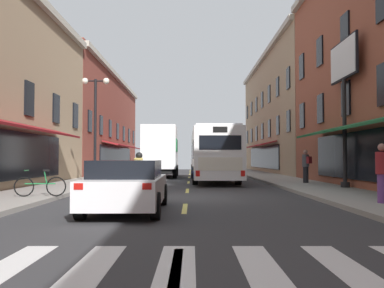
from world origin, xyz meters
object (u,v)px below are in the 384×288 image
object	(u,v)px
sedan_near	(164,166)
motorcycle_rider	(137,177)
billboard_sign	(342,74)
pedestrian_near	(304,165)
sedan_mid	(126,185)
box_truck	(159,152)
bicycle_near	(38,186)
pedestrian_mid	(380,172)
transit_bus	(211,155)
street_lamp_twin	(93,125)

from	to	relation	value
sedan_near	motorcycle_rider	size ratio (longest dim) A/B	2.30
billboard_sign	sedan_near	world-z (taller)	billboard_sign
billboard_sign	pedestrian_near	xyz separation A→B (m)	(-0.81, 3.42, -4.16)
sedan_near	sedan_mid	distance (m)	29.84
box_truck	sedan_near	distance (m)	9.36
box_truck	bicycle_near	distance (m)	17.92
sedan_near	pedestrian_mid	bearing A→B (deg)	-74.51
box_truck	pedestrian_mid	distance (m)	21.24
motorcycle_rider	pedestrian_near	distance (m)	10.25
billboard_sign	sedan_mid	world-z (taller)	billboard_sign
billboard_sign	bicycle_near	bearing A→B (deg)	-159.39
pedestrian_mid	box_truck	bearing A→B (deg)	104.73
sedan_near	pedestrian_mid	distance (m)	30.09
transit_bus	pedestrian_near	bearing A→B (deg)	-40.23
billboard_sign	sedan_mid	distance (m)	12.20
transit_bus	sedan_near	size ratio (longest dim) A/B	2.45
sedan_mid	bicycle_near	distance (m)	4.47
street_lamp_twin	billboard_sign	bearing A→B (deg)	-13.49
sedan_mid	pedestrian_mid	distance (m)	7.27
sedan_mid	street_lamp_twin	bearing A→B (deg)	107.76
sedan_mid	pedestrian_near	bearing A→B (deg)	54.34
pedestrian_near	bicycle_near	bearing A→B (deg)	-177.98
pedestrian_near	street_lamp_twin	bearing A→B (deg)	149.64
motorcycle_rider	bicycle_near	xyz separation A→B (m)	(-3.13, -1.57, -0.21)
billboard_sign	pedestrian_near	size ratio (longest dim) A/B	3.78
billboard_sign	sedan_near	bearing A→B (deg)	112.74
sedan_near	bicycle_near	size ratio (longest dim) A/B	2.80
billboard_sign	motorcycle_rider	xyz separation A→B (m)	(-8.84, -2.94, -4.52)
sedan_mid	street_lamp_twin	world-z (taller)	street_lamp_twin
sedan_near	sedan_mid	bearing A→B (deg)	-88.42
pedestrian_mid	bicycle_near	bearing A→B (deg)	161.99
street_lamp_twin	pedestrian_near	bearing A→B (deg)	2.97
sedan_near	billboard_sign	bearing A→B (deg)	-67.26
motorcycle_rider	pedestrian_near	xyz separation A→B (m)	(8.03, 6.35, 0.36)
bicycle_near	box_truck	bearing A→B (deg)	81.07
bicycle_near	billboard_sign	bearing A→B (deg)	20.61
motorcycle_rider	bicycle_near	size ratio (longest dim) A/B	1.21
motorcycle_rider	transit_bus	bearing A→B (deg)	72.33
transit_bus	sedan_mid	bearing A→B (deg)	-101.57
pedestrian_near	box_truck	bearing A→B (deg)	97.45
transit_bus	sedan_mid	size ratio (longest dim) A/B	2.58
sedan_near	motorcycle_rider	bearing A→B (deg)	-88.74
box_truck	sedan_near	world-z (taller)	box_truck
motorcycle_rider	sedan_near	bearing A→B (deg)	91.26
box_truck	bicycle_near	world-z (taller)	box_truck
sedan_mid	transit_bus	bearing A→B (deg)	78.43
sedan_near	sedan_mid	xyz separation A→B (m)	(0.82, -29.83, 0.02)
billboard_sign	sedan_mid	bearing A→B (deg)	-139.18
box_truck	motorcycle_rider	bearing A→B (deg)	-88.71
pedestrian_near	sedan_mid	bearing A→B (deg)	-158.99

